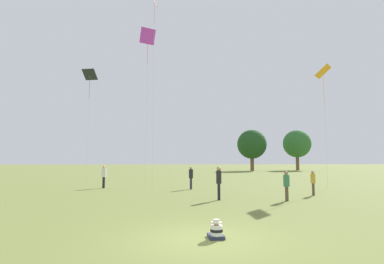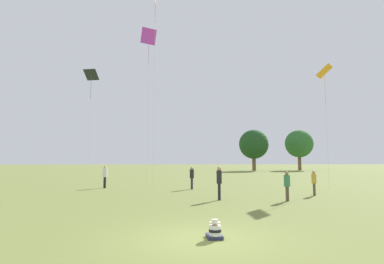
% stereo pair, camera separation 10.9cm
% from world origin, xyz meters
% --- Properties ---
extents(ground_plane, '(300.00, 300.00, 0.00)m').
position_xyz_m(ground_plane, '(0.00, 0.00, 0.00)').
color(ground_plane, olive).
extents(seated_toddler, '(0.45, 0.55, 0.55)m').
position_xyz_m(seated_toddler, '(0.39, 0.03, 0.21)').
color(seated_toddler, '#282D47').
rests_on(seated_toddler, ground).
extents(person_standing_0, '(0.38, 0.38, 1.60)m').
position_xyz_m(person_standing_0, '(5.39, 7.47, 0.95)').
color(person_standing_0, brown).
rests_on(person_standing_0, ground).
extents(person_standing_1, '(0.36, 0.36, 1.85)m').
position_xyz_m(person_standing_1, '(1.78, 8.09, 1.15)').
color(person_standing_1, black).
rests_on(person_standing_1, ground).
extents(person_standing_2, '(0.35, 0.35, 1.55)m').
position_xyz_m(person_standing_2, '(8.03, 9.83, 0.93)').
color(person_standing_2, brown).
rests_on(person_standing_2, ground).
extents(person_standing_3, '(0.45, 0.45, 1.71)m').
position_xyz_m(person_standing_3, '(0.65, 14.36, 1.03)').
color(person_standing_3, '#282D42').
rests_on(person_standing_3, ground).
extents(person_standing_5, '(0.50, 0.50, 1.78)m').
position_xyz_m(person_standing_5, '(-6.17, 15.79, 1.06)').
color(person_standing_5, black).
rests_on(person_standing_5, ground).
extents(kite_0, '(1.59, 1.61, 9.60)m').
position_xyz_m(kite_0, '(11.10, 13.78, 9.00)').
color(kite_0, orange).
rests_on(kite_0, ground).
extents(kite_1, '(0.46, 0.76, 15.47)m').
position_xyz_m(kite_1, '(-2.31, 14.97, 14.01)').
color(kite_1, red).
rests_on(kite_1, ground).
extents(kite_2, '(1.39, 0.99, 13.50)m').
position_xyz_m(kite_2, '(-2.95, 16.58, 12.57)').
color(kite_2, '#B738C6').
rests_on(kite_2, ground).
extents(kite_3, '(1.54, 1.29, 11.52)m').
position_xyz_m(kite_3, '(-9.33, 22.47, 10.84)').
color(kite_3, '#1E2328').
rests_on(kite_3, ground).
extents(distant_tree_0, '(6.07, 6.07, 8.87)m').
position_xyz_m(distant_tree_0, '(27.01, 55.77, 5.81)').
color(distant_tree_0, brown).
rests_on(distant_tree_0, ground).
extents(distant_tree_1, '(6.13, 6.13, 8.61)m').
position_xyz_m(distant_tree_1, '(16.17, 53.31, 5.51)').
color(distant_tree_1, brown).
rests_on(distant_tree_1, ground).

